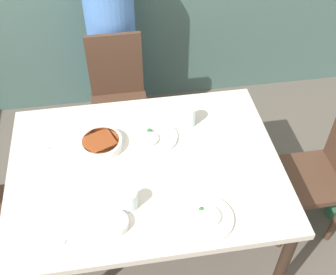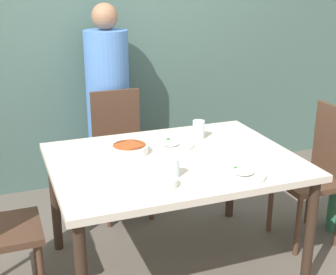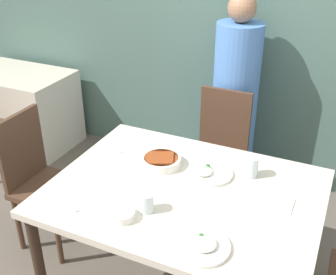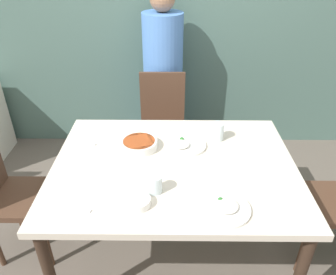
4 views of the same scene
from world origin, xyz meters
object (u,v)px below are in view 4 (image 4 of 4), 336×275
(chair_adult_spot, at_px, (162,126))
(person_adult, at_px, (163,87))
(bowl_curry, at_px, (139,144))
(plate_rice_adult, at_px, (224,208))
(glass_water_tall, at_px, (218,131))

(chair_adult_spot, relative_size, person_adult, 0.60)
(chair_adult_spot, height_order, bowl_curry, chair_adult_spot)
(plate_rice_adult, height_order, glass_water_tall, glass_water_tall)
(person_adult, bearing_deg, plate_rice_adult, -78.18)
(chair_adult_spot, bearing_deg, bowl_curry, -100.12)
(plate_rice_adult, relative_size, glass_water_tall, 2.16)
(plate_rice_adult, xyz_separation_m, glass_water_tall, (0.04, 0.66, 0.05))
(plate_rice_adult, distance_m, glass_water_tall, 0.66)
(chair_adult_spot, height_order, plate_rice_adult, chair_adult_spot)
(chair_adult_spot, height_order, glass_water_tall, chair_adult_spot)
(person_adult, xyz_separation_m, plate_rice_adult, (0.34, -1.60, 0.04))
(bowl_curry, height_order, glass_water_tall, glass_water_tall)
(plate_rice_adult, bearing_deg, person_adult, 101.82)
(person_adult, distance_m, bowl_curry, 1.06)
(chair_adult_spot, xyz_separation_m, glass_water_tall, (0.38, -0.61, 0.30))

